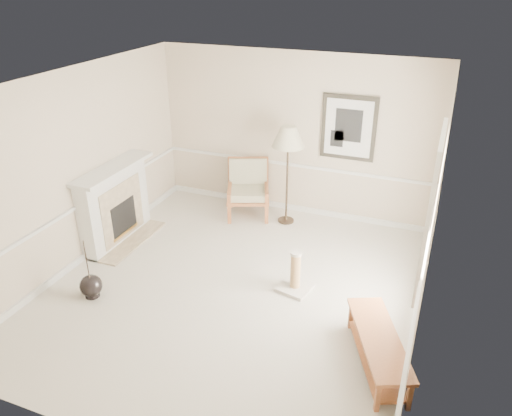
{
  "coord_description": "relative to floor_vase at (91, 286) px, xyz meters",
  "views": [
    {
      "loc": [
        2.47,
        -5.35,
        4.17
      ],
      "look_at": [
        0.08,
        0.7,
        0.97
      ],
      "focal_mm": 35.0,
      "sensor_mm": 36.0,
      "label": 1
    }
  ],
  "objects": [
    {
      "name": "scratching_post",
      "position": [
        2.57,
        1.19,
        0.03
      ],
      "size": [
        0.51,
        0.51,
        0.62
      ],
      "rotation": [
        0.0,
        0.0,
        -0.21
      ],
      "color": "silver",
      "rests_on": "ground"
    },
    {
      "name": "fireplace",
      "position": [
        -0.6,
        1.49,
        0.47
      ],
      "size": [
        0.64,
        1.64,
        1.31
      ],
      "color": "white",
      "rests_on": "ground"
    },
    {
      "name": "floor_lamp",
      "position": [
        1.79,
        3.13,
        1.37
      ],
      "size": [
        0.6,
        0.6,
        1.76
      ],
      "rotation": [
        0.0,
        0.0,
        -0.08
      ],
      "color": "black",
      "rests_on": "ground"
    },
    {
      "name": "ground",
      "position": [
        1.74,
        0.89,
        -0.17
      ],
      "size": [
        5.5,
        5.5,
        0.0
      ],
      "primitive_type": "plane",
      "color": "silver",
      "rests_on": "ground"
    },
    {
      "name": "armchair",
      "position": [
        1.02,
        3.22,
        0.37
      ],
      "size": [
        0.99,
        1.02,
        1.0
      ],
      "rotation": [
        0.0,
        0.0,
        0.38
      ],
      "color": "#A86636",
      "rests_on": "ground"
    },
    {
      "name": "bench",
      "position": [
        3.89,
        0.12,
        0.11
      ],
      "size": [
        0.97,
        1.49,
        0.41
      ],
      "rotation": [
        0.0,
        0.0,
        0.41
      ],
      "color": "#A86636",
      "rests_on": "ground"
    },
    {
      "name": "floor_vase",
      "position": [
        0.0,
        0.0,
        0.0
      ],
      "size": [
        0.31,
        0.31,
        0.91
      ],
      "rotation": [
        0.0,
        0.0,
        0.25
      ],
      "color": "black",
      "rests_on": "ground"
    },
    {
      "name": "room",
      "position": [
        1.88,
        0.96,
        1.7
      ],
      "size": [
        5.04,
        5.54,
        2.92
      ],
      "color": "beige",
      "rests_on": "ground"
    }
  ]
}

